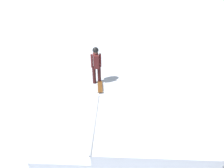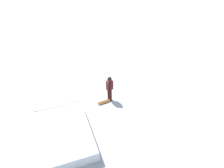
{
  "view_description": "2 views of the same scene",
  "coord_description": "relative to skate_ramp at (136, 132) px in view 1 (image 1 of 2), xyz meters",
  "views": [
    {
      "loc": [
        0.46,
        5.6,
        5.91
      ],
      "look_at": [
        -0.46,
        -1.29,
        0.9
      ],
      "focal_mm": 36.94,
      "sensor_mm": 36.0,
      "label": 1
    },
    {
      "loc": [
        -9.02,
        2.22,
        9.85
      ],
      "look_at": [
        0.18,
        -2.97,
        1.0
      ],
      "focal_mm": 37.46,
      "sensor_mm": 36.0,
      "label": 2
    }
  ],
  "objects": [
    {
      "name": "skater",
      "position": [
        1.01,
        -3.34,
        0.69
      ],
      "size": [
        0.44,
        0.39,
        1.73
      ],
      "rotation": [
        0.0,
        0.0,
        1.6
      ],
      "color": "black",
      "rests_on": "ground"
    },
    {
      "name": "skate_ramp",
      "position": [
        0.0,
        0.0,
        0.0
      ],
      "size": [
        5.77,
        3.49,
        0.74
      ],
      "rotation": [
        0.0,
        0.0,
        -0.17
      ],
      "color": "silver",
      "rests_on": "ground"
    },
    {
      "name": "ground_plane",
      "position": [
        0.99,
        -0.62,
        -0.32
      ],
      "size": [
        60.0,
        60.0,
        0.0
      ],
      "primitive_type": "plane",
      "color": "#B2B7C1"
    },
    {
      "name": "skateboard",
      "position": [
        0.91,
        -2.91,
        -0.24
      ],
      "size": [
        0.3,
        0.81,
        0.09
      ],
      "rotation": [
        0.0,
        0.0,
        1.5
      ],
      "color": "#593314",
      "rests_on": "ground"
    }
  ]
}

